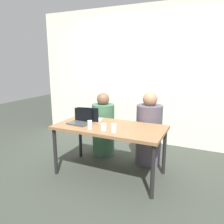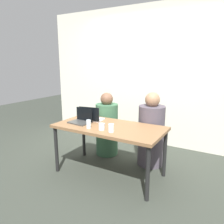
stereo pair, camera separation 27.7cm
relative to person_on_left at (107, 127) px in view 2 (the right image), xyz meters
name	(u,v)px [view 2 (the right image)]	position (x,y,z in m)	size (l,w,h in m)	color
ground_plane	(109,173)	(0.39, -0.58, -0.48)	(12.00, 12.00, 0.00)	#333830
back_wall	(150,76)	(0.39, 0.95, 0.82)	(4.50, 0.10, 2.59)	silver
desk	(109,131)	(0.39, -0.58, 0.17)	(1.49, 0.74, 0.71)	brown
person_on_left	(107,127)	(0.00, 0.00, 0.00)	(0.42, 0.42, 1.07)	#376143
person_on_right	(151,133)	(0.79, 0.00, 0.03)	(0.42, 0.42, 1.13)	#4D454F
laptop_back_left	(91,117)	(0.02, -0.48, 0.28)	(0.35, 0.28, 0.22)	silver
laptop_front_left	(81,120)	(-0.04, -0.64, 0.28)	(0.32, 0.25, 0.20)	#3A3B3A
water_glass_left	(89,125)	(0.22, -0.81, 0.29)	(0.06, 0.06, 0.11)	silver
water_glass_right	(111,129)	(0.55, -0.80, 0.28)	(0.07, 0.07, 0.10)	white
water_glass_center	(102,127)	(0.40, -0.79, 0.27)	(0.08, 0.08, 0.09)	silver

